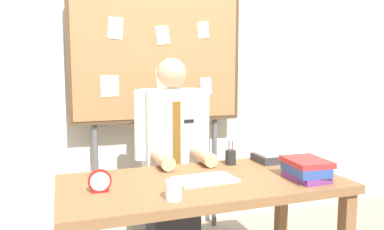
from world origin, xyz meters
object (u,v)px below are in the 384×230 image
(coffee_mug, at_px, (174,190))
(paper_tray, at_px, (274,157))
(pen_holder, at_px, (231,157))
(open_notebook, at_px, (205,179))
(desk, at_px, (203,195))
(book_stack, at_px, (306,169))
(desk_clock, at_px, (100,182))
(person, at_px, (173,166))
(bulletin_board, at_px, (158,61))

(coffee_mug, distance_m, paper_tray, 1.01)
(pen_holder, bearing_deg, open_notebook, -135.19)
(coffee_mug, bearing_deg, desk, 46.81)
(book_stack, relative_size, coffee_mug, 3.00)
(desk_clock, xyz_separation_m, paper_tray, (1.19, 0.28, -0.03))
(desk_clock, bearing_deg, book_stack, -7.72)
(book_stack, relative_size, paper_tray, 1.12)
(person, distance_m, bulletin_board, 0.85)
(desk, xyz_separation_m, bulletin_board, (-0.00, 1.00, 0.78))
(open_notebook, distance_m, paper_tray, 0.67)
(bulletin_board, distance_m, book_stack, 1.45)
(desk_clock, bearing_deg, desk, 3.43)
(desk_clock, relative_size, pen_holder, 0.74)
(person, distance_m, paper_tray, 0.72)
(desk, xyz_separation_m, book_stack, (0.56, -0.19, 0.15))
(bulletin_board, distance_m, coffee_mug, 1.44)
(desk_clock, bearing_deg, person, 48.12)
(bulletin_board, height_order, paper_tray, bulletin_board)
(paper_tray, bearing_deg, coffee_mug, -149.16)
(open_notebook, relative_size, coffee_mug, 3.50)
(pen_holder, bearing_deg, person, 131.28)
(person, xyz_separation_m, open_notebook, (0.01, -0.63, 0.08))
(person, height_order, book_stack, person)
(book_stack, distance_m, coffee_mug, 0.82)
(bulletin_board, xyz_separation_m, open_notebook, (0.01, -1.02, -0.68))
(person, distance_m, book_stack, 0.98)
(open_notebook, bearing_deg, coffee_mug, -136.33)
(desk, xyz_separation_m, open_notebook, (0.01, -0.02, 0.10))
(person, height_order, desk_clock, person)
(desk_clock, bearing_deg, coffee_mug, -36.07)
(bulletin_board, xyz_separation_m, desk_clock, (-0.58, -1.03, -0.63))
(desk, height_order, paper_tray, paper_tray)
(book_stack, height_order, pen_holder, pen_holder)
(book_stack, height_order, coffee_mug, book_stack)
(person, bearing_deg, bulletin_board, 90.01)
(desk, height_order, coffee_mug, coffee_mug)
(book_stack, bearing_deg, desk_clock, 172.28)
(person, relative_size, pen_holder, 9.08)
(desk, height_order, pen_holder, pen_holder)
(coffee_mug, xyz_separation_m, paper_tray, (0.87, 0.52, -0.02))
(person, bearing_deg, desk, -90.00)
(desk_clock, height_order, coffee_mug, desk_clock)
(open_notebook, relative_size, pen_holder, 2.12)
(person, bearing_deg, open_notebook, -89.23)
(bulletin_board, distance_m, paper_tray, 1.17)
(open_notebook, relative_size, paper_tray, 1.30)
(book_stack, xyz_separation_m, pen_holder, (-0.26, 0.46, -0.01))
(desk_clock, distance_m, paper_tray, 1.23)
(desk, xyz_separation_m, paper_tray, (0.62, 0.25, 0.12))
(book_stack, distance_m, paper_tray, 0.44)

